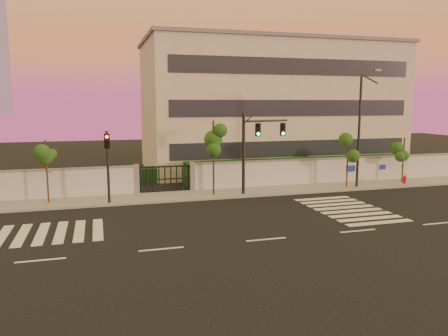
{
  "coord_description": "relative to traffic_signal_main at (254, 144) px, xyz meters",
  "views": [
    {
      "loc": [
        -7.53,
        -18.69,
        6.45
      ],
      "look_at": [
        -0.35,
        6.0,
        2.6
      ],
      "focal_mm": 35.0,
      "sensor_mm": 36.0,
      "label": 1
    }
  ],
  "objects": [
    {
      "name": "street_tree_d",
      "position": [
        -2.77,
        0.34,
        0.24
      ],
      "size": [
        1.62,
        1.29,
        5.28
      ],
      "color": "#382314",
      "rests_on": "ground"
    },
    {
      "name": "perimeter_wall",
      "position": [
        -2.76,
        2.31,
        -2.58
      ],
      "size": [
        60.0,
        0.36,
        2.2
      ],
      "color": "#BABCC2",
      "rests_on": "ground"
    },
    {
      "name": "streetlight_east",
      "position": [
        8.42,
        -0.05,
        1.09
      ],
      "size": [
        0.52,
        2.11,
        8.76
      ],
      "color": "black",
      "rests_on": "ground"
    },
    {
      "name": "street_tree_e",
      "position": [
        7.72,
        0.39,
        -0.56
      ],
      "size": [
        1.37,
        1.09,
        4.19
      ],
      "color": "#382314",
      "rests_on": "ground"
    },
    {
      "name": "sidewalk",
      "position": [
        -2.86,
        0.81,
        -3.57
      ],
      "size": [
        60.0,
        3.0,
        0.15
      ],
      "primitive_type": "cube",
      "color": "gray",
      "rests_on": "ground"
    },
    {
      "name": "traffic_signal_secondary",
      "position": [
        -9.83,
        -0.25,
        -0.66
      ],
      "size": [
        0.37,
        0.35,
        4.71
      ],
      "rotation": [
        0.0,
        0.0,
        0.21
      ],
      "color": "black",
      "rests_on": "ground"
    },
    {
      "name": "institutional_building",
      "position": [
        6.14,
        12.3,
        2.51
      ],
      "size": [
        24.4,
        12.4,
        12.25
      ],
      "color": "beige",
      "rests_on": "ground"
    },
    {
      "name": "hedge_row",
      "position": [
        -1.7,
        5.05,
        -2.83
      ],
      "size": [
        41.0,
        4.25,
        1.8
      ],
      "color": "#0F3414",
      "rests_on": "ground"
    },
    {
      "name": "road_markings",
      "position": [
        -4.44,
        -5.93,
        -3.64
      ],
      "size": [
        57.0,
        7.62,
        0.02
      ],
      "color": "silver",
      "rests_on": "ground"
    },
    {
      "name": "traffic_signal_main",
      "position": [
        0.0,
        0.0,
        0.0
      ],
      "size": [
        3.58,
        1.24,
        5.77
      ],
      "rotation": [
        0.0,
        0.0,
        0.32
      ],
      "color": "black",
      "rests_on": "ground"
    },
    {
      "name": "ground",
      "position": [
        -2.86,
        -9.69,
        -3.65
      ],
      "size": [
        120.0,
        120.0,
        0.0
      ],
      "primitive_type": "plane",
      "color": "black",
      "rests_on": "ground"
    },
    {
      "name": "street_tree_c",
      "position": [
        -13.53,
        0.94,
        -0.59
      ],
      "size": [
        1.35,
        1.08,
        4.14
      ],
      "color": "#382314",
      "rests_on": "ground"
    },
    {
      "name": "fire_hydrant",
      "position": [
        12.69,
        0.08,
        -3.24
      ],
      "size": [
        0.31,
        0.31,
        0.82
      ],
      "rotation": [
        0.0,
        0.0,
        0.0
      ],
      "color": "red",
      "rests_on": "ground"
    },
    {
      "name": "street_tree_f",
      "position": [
        13.13,
        0.92,
        -0.91
      ],
      "size": [
        1.41,
        1.12,
        3.71
      ],
      "color": "#382314",
      "rests_on": "ground"
    }
  ]
}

